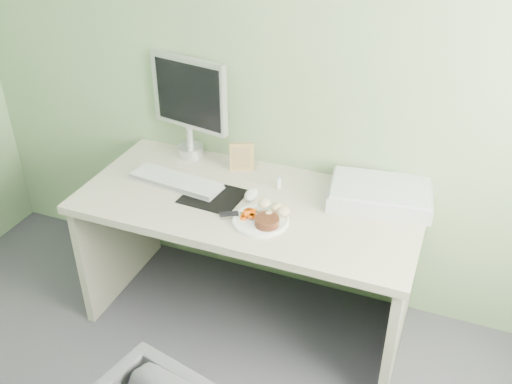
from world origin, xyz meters
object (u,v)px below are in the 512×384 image
at_px(desk, 249,232).
at_px(monitor, 189,102).
at_px(scanner, 380,195).
at_px(plate, 261,220).

xyz_separation_m(desk, monitor, (-0.45, 0.31, 0.48)).
bearing_deg(desk, monitor, 145.21).
height_order(desk, scanner, scanner).
distance_m(desk, plate, 0.26).
bearing_deg(scanner, monitor, 166.44).
relative_size(scanner, monitor, 0.87).
xyz_separation_m(plate, monitor, (-0.57, 0.46, 0.29)).
bearing_deg(desk, scanner, 20.67).
bearing_deg(monitor, desk, -23.89).
xyz_separation_m(desk, plate, (0.12, -0.14, 0.19)).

